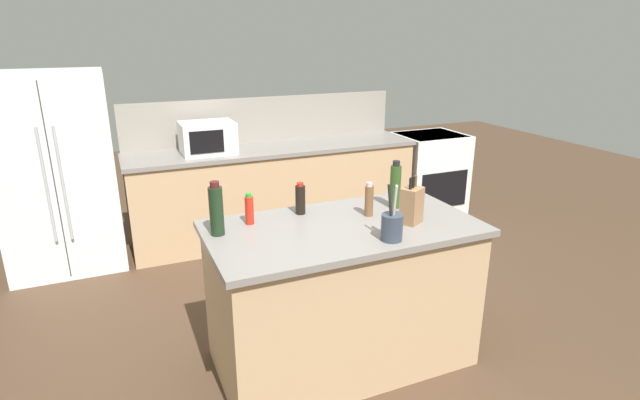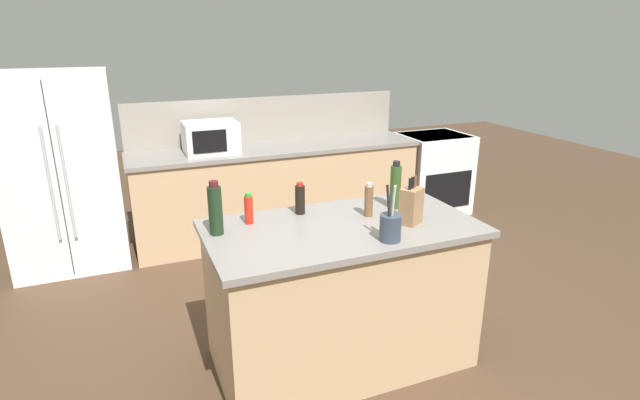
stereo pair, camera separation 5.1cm
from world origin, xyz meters
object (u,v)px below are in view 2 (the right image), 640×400
object	(u,v)px
microwave	(211,137)
pepper_grinder	(369,200)
range_oven	(432,173)
knife_block	(411,205)
olive_oil_bottle	(395,186)
soy_sauce_bottle	(300,199)
utensil_crock	(390,227)
hot_sauce_bottle	(249,209)
refrigerator	(62,172)
wine_bottle	(215,209)

from	to	relation	value
microwave	pepper_grinder	size ratio (longest dim) A/B	2.30
range_oven	knife_block	size ratio (longest dim) A/B	3.17
range_oven	olive_oil_bottle	bearing A→B (deg)	-130.33
pepper_grinder	knife_block	bearing A→B (deg)	-50.11
soy_sauce_bottle	utensil_crock	bearing A→B (deg)	-62.41
olive_oil_bottle	hot_sauce_bottle	bearing A→B (deg)	174.67
utensil_crock	pepper_grinder	xyz separation A→B (m)	(0.07, 0.39, 0.02)
refrigerator	knife_block	distance (m)	3.15
utensil_crock	soy_sauce_bottle	distance (m)	0.67
refrigerator	soy_sauce_bottle	distance (m)	2.48
microwave	wine_bottle	bearing A→B (deg)	-99.90
utensil_crock	wine_bottle	xyz separation A→B (m)	(-0.87, 0.46, 0.07)
utensil_crock	soy_sauce_bottle	world-z (taller)	utensil_crock
hot_sauce_bottle	knife_block	bearing A→B (deg)	-22.26
refrigerator	microwave	bearing A→B (deg)	-2.25
refrigerator	olive_oil_bottle	world-z (taller)	refrigerator
olive_oil_bottle	wine_bottle	xyz separation A→B (m)	(-1.17, -0.00, -0.00)
knife_block	olive_oil_bottle	xyz separation A→B (m)	(0.05, 0.28, 0.04)
utensil_crock	refrigerator	bearing A→B (deg)	125.43
refrigerator	utensil_crock	world-z (taller)	refrigerator
knife_block	utensil_crock	distance (m)	0.31
knife_block	soy_sauce_bottle	size ratio (longest dim) A/B	1.41
olive_oil_bottle	pepper_grinder	xyz separation A→B (m)	(-0.23, -0.07, -0.05)
hot_sauce_bottle	wine_bottle	distance (m)	0.24
utensil_crock	pepper_grinder	distance (m)	0.40
refrigerator	soy_sauce_bottle	world-z (taller)	refrigerator
pepper_grinder	wine_bottle	world-z (taller)	wine_bottle
range_oven	hot_sauce_bottle	size ratio (longest dim) A/B	4.83
refrigerator	soy_sauce_bottle	xyz separation A→B (m)	(1.51, -1.96, 0.17)
utensil_crock	wine_bottle	world-z (taller)	utensil_crock
pepper_grinder	hot_sauce_bottle	size ratio (longest dim) A/B	1.14
pepper_grinder	hot_sauce_bottle	world-z (taller)	pepper_grinder
microwave	utensil_crock	size ratio (longest dim) A/B	1.55
utensil_crock	pepper_grinder	bearing A→B (deg)	79.82
wine_bottle	utensil_crock	bearing A→B (deg)	-27.91
refrigerator	pepper_grinder	bearing A→B (deg)	-48.88
utensil_crock	soy_sauce_bottle	size ratio (longest dim) A/B	1.56
refrigerator	wine_bottle	world-z (taller)	refrigerator
olive_oil_bottle	wine_bottle	size ratio (longest dim) A/B	1.00
olive_oil_bottle	hot_sauce_bottle	world-z (taller)	olive_oil_bottle
soy_sauce_bottle	hot_sauce_bottle	distance (m)	0.35
range_oven	hot_sauce_bottle	distance (m)	3.37
knife_block	soy_sauce_bottle	distance (m)	0.69
knife_block	hot_sauce_bottle	distance (m)	0.97
pepper_grinder	microwave	bearing A→B (deg)	105.38
range_oven	hot_sauce_bottle	bearing A→B (deg)	-143.99
pepper_grinder	utensil_crock	bearing A→B (deg)	-100.18
hot_sauce_bottle	olive_oil_bottle	bearing A→B (deg)	-5.33
microwave	hot_sauce_bottle	xyz separation A→B (m)	(-0.14, -1.95, -0.06)
pepper_grinder	wine_bottle	size ratio (longest dim) A/B	0.69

